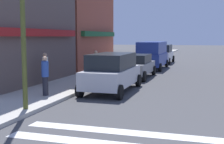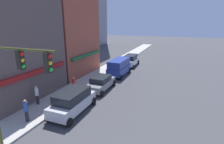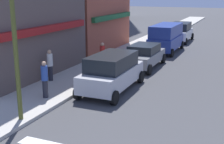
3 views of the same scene
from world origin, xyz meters
name	(u,v)px [view 1 (image 1 of 3)]	position (x,y,z in m)	size (l,w,h in m)	color
suv_silver	(112,71)	(10.39, 4.70, 1.03)	(4.71, 2.12, 1.94)	#B7B7BC
sedan_grey	(136,65)	(15.96, 4.70, 0.84)	(4.42, 2.02, 1.59)	slate
van_blue	(152,54)	(22.17, 4.70, 1.29)	(5.01, 2.22, 2.34)	navy
suv_white	(162,53)	(28.37, 4.70, 1.03)	(4.74, 2.12, 1.94)	white
pedestrian_blue_shirt	(45,75)	(7.71, 7.01, 1.07)	(0.32, 0.32, 1.77)	#23232D
pedestrian_white_shirt	(45,69)	(10.27, 8.44, 1.07)	(0.32, 0.32, 1.77)	#23232D
pedestrian_red_jacket	(96,64)	(13.73, 6.80, 1.07)	(0.32, 0.32, 1.77)	#23232D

